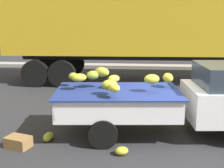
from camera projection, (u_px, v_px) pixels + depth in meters
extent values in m
plane|color=#28282B|center=(172.00, 136.00, 7.03)|extent=(220.00, 220.00, 0.00)
cube|color=gray|center=(153.00, 67.00, 16.03)|extent=(80.00, 0.80, 0.16)
cube|color=#28333D|center=(224.00, 76.00, 6.84)|extent=(1.24, 1.53, 0.52)
cube|color=white|center=(118.00, 111.00, 7.03)|extent=(2.93, 1.88, 0.08)
cube|color=white|center=(117.00, 92.00, 7.74)|extent=(2.79, 0.30, 0.44)
cube|color=white|center=(119.00, 111.00, 6.20)|extent=(2.79, 0.30, 0.44)
cube|color=white|center=(176.00, 100.00, 6.97)|extent=(0.20, 1.63, 0.44)
cube|color=white|center=(60.00, 101.00, 6.97)|extent=(0.20, 1.63, 0.44)
cube|color=#B21914|center=(117.00, 93.00, 7.78)|extent=(2.67, 0.26, 0.07)
cube|color=navy|center=(118.00, 91.00, 6.92)|extent=(3.06, 2.01, 0.03)
ellipsoid|color=gold|center=(152.00, 79.00, 6.70)|extent=(0.41, 0.33, 0.22)
ellipsoid|color=gold|center=(79.00, 78.00, 6.88)|extent=(0.41, 0.35, 0.19)
ellipsoid|color=olive|center=(73.00, 76.00, 7.27)|extent=(0.24, 0.29, 0.18)
ellipsoid|color=olive|center=(93.00, 75.00, 7.05)|extent=(0.37, 0.32, 0.21)
ellipsoid|color=gold|center=(102.00, 72.00, 7.10)|extent=(0.45, 0.38, 0.23)
ellipsoid|color=gold|center=(114.00, 88.00, 6.23)|extent=(0.39, 0.42, 0.18)
ellipsoid|color=gold|center=(114.00, 79.00, 7.06)|extent=(0.39, 0.41, 0.18)
ellipsoid|color=gold|center=(109.00, 85.00, 6.49)|extent=(0.41, 0.33, 0.23)
ellipsoid|color=gold|center=(168.00, 78.00, 7.16)|extent=(0.30, 0.40, 0.24)
cylinder|color=black|center=(219.00, 111.00, 7.86)|extent=(0.66, 0.26, 0.64)
cylinder|color=black|center=(105.00, 111.00, 7.86)|extent=(0.66, 0.26, 0.64)
cylinder|color=black|center=(103.00, 134.00, 6.33)|extent=(0.66, 0.26, 0.64)
cube|color=gold|center=(152.00, 20.00, 12.22)|extent=(12.08, 2.92, 2.70)
cube|color=black|center=(151.00, 56.00, 12.56)|extent=(11.05, 0.79, 0.30)
cylinder|color=black|center=(73.00, 64.00, 14.04)|extent=(1.09, 0.34, 1.08)
cylinder|color=black|center=(62.00, 74.00, 11.71)|extent=(1.09, 0.34, 1.08)
cylinder|color=black|center=(51.00, 64.00, 14.10)|extent=(1.09, 0.34, 1.08)
cylinder|color=black|center=(35.00, 73.00, 11.76)|extent=(1.09, 0.34, 1.08)
ellipsoid|color=#ABAF2E|center=(48.00, 137.00, 6.75)|extent=(0.25, 0.38, 0.19)
ellipsoid|color=gold|center=(122.00, 151.00, 6.06)|extent=(0.34, 0.31, 0.17)
cube|color=olive|center=(18.00, 142.00, 6.40)|extent=(0.60, 0.50, 0.24)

